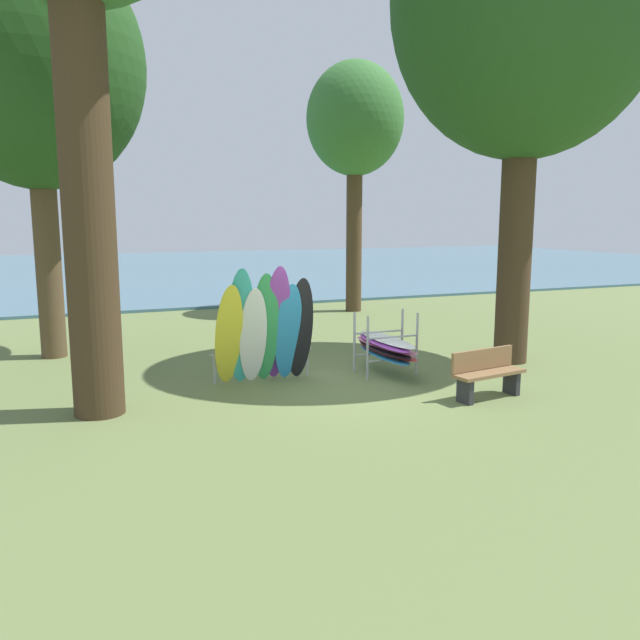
% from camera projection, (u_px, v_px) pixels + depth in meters
% --- Properties ---
extents(ground_plane, '(80.00, 80.00, 0.00)m').
position_uv_depth(ground_plane, '(336.00, 385.00, 11.87)').
color(ground_plane, olive).
extents(lake_water, '(80.00, 36.00, 0.10)m').
position_uv_depth(lake_water, '(146.00, 269.00, 38.27)').
color(lake_water, '#477084').
rests_on(lake_water, ground).
extents(tree_foreground_right, '(5.51, 5.51, 10.63)m').
position_uv_depth(tree_foreground_right, '(527.00, 2.00, 12.66)').
color(tree_foreground_right, '#42301E').
rests_on(tree_foreground_right, ground).
extents(tree_mid_behind, '(4.58, 4.58, 8.98)m').
position_uv_depth(tree_mid_behind, '(35.00, 66.00, 13.31)').
color(tree_mid_behind, brown).
rests_on(tree_mid_behind, ground).
extents(tree_far_left_back, '(3.16, 3.16, 8.10)m').
position_uv_depth(tree_far_left_back, '(355.00, 123.00, 20.40)').
color(tree_far_left_back, '#4C3823').
rests_on(tree_far_left_back, ground).
extents(leaning_board_pile, '(2.00, 0.82, 2.26)m').
position_uv_depth(leaning_board_pile, '(265.00, 330.00, 11.88)').
color(leaning_board_pile, yellow).
rests_on(leaning_board_pile, ground).
extents(board_storage_rack, '(1.15, 2.13, 1.25)m').
position_uv_depth(board_storage_rack, '(385.00, 347.00, 12.70)').
color(board_storage_rack, '#9EA0A5').
rests_on(board_storage_rack, ground).
extents(park_bench, '(1.45, 0.62, 0.85)m').
position_uv_depth(park_bench, '(487.00, 373.00, 10.98)').
color(park_bench, '#2D2D33').
rests_on(park_bench, ground).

